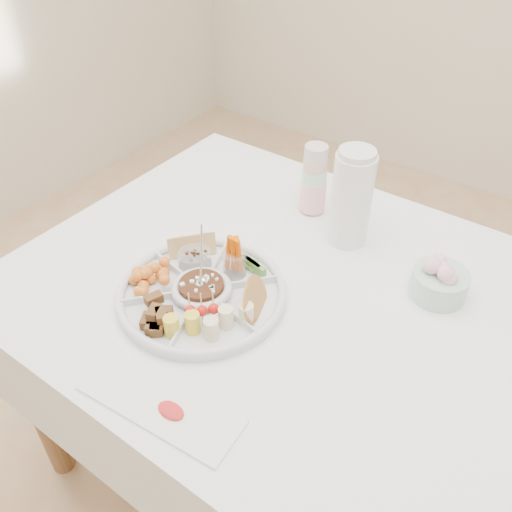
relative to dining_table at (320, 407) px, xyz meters
The scene contains 14 objects.
floor 0.38m from the dining_table, ahead, with size 4.00×4.00×0.00m, color tan.
dining_table is the anchor object (origin of this frame).
party_tray 0.50m from the dining_table, 150.08° to the right, with size 0.38×0.38×0.04m, color silver.
bean_dip 0.51m from the dining_table, 150.08° to the right, with size 0.10×0.10×0.04m, color black.
tortillas 0.46m from the dining_table, 141.97° to the right, with size 0.11×0.11×0.07m, color #B48939, non-canonical shape.
carrot_cucumber 0.50m from the dining_table, behind, with size 0.11×0.11×0.10m, color #E15600, non-canonical shape.
pita_raisins 0.56m from the dining_table, 169.88° to the right, with size 0.11×0.11×0.06m, color #E19B60, non-canonical shape.
cherries 0.60m from the dining_table, 153.34° to the right, with size 0.12×0.12×0.05m, color #E1540F, non-canonical shape.
granola_chunks 0.57m from the dining_table, 135.65° to the right, with size 0.10×0.10×0.04m, color #3B2011, non-canonical shape.
banana_tomato 0.52m from the dining_table, 124.39° to the right, with size 0.11×0.11×0.09m, color #EAD365, non-canonical shape.
cup_stack 0.61m from the dining_table, 128.28° to the left, with size 0.07×0.07×0.19m, color #ADCBA2.
thermos 0.57m from the dining_table, 111.96° to the left, with size 0.10×0.10×0.26m, color white.
flower_bowl 0.49m from the dining_table, 45.95° to the left, with size 0.13×0.13×0.10m, color #83B891.
placemat 0.58m from the dining_table, 107.85° to the right, with size 0.33×0.11×0.01m, color white.
Camera 1 is at (0.37, -0.81, 1.62)m, focal length 38.00 mm.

